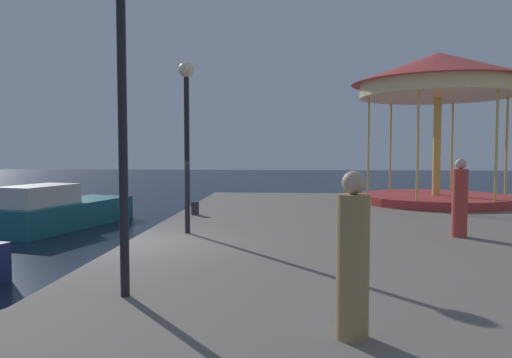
# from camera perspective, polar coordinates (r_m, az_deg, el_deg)

# --- Properties ---
(ground_plane) EXTENTS (120.00, 120.00, 0.00)m
(ground_plane) POSITION_cam_1_polar(r_m,az_deg,el_deg) (10.89, -15.09, -11.36)
(ground_plane) COLOR black
(quay_dock) EXTENTS (14.29, 24.80, 0.80)m
(quay_dock) POSITION_cam_1_polar(r_m,az_deg,el_deg) (10.85, 23.96, -9.41)
(quay_dock) COLOR slate
(quay_dock) RESTS_ON ground
(motorboat_teal) EXTENTS (3.38, 6.05, 1.58)m
(motorboat_teal) POSITION_cam_1_polar(r_m,az_deg,el_deg) (18.67, -22.08, -3.49)
(motorboat_teal) COLOR #19606B
(motorboat_teal) RESTS_ON ground
(carousel) EXTENTS (6.29, 6.29, 5.53)m
(carousel) POSITION_cam_1_polar(r_m,az_deg,el_deg) (19.25, 20.65, 9.69)
(carousel) COLOR #B23333
(carousel) RESTS_ON quay_dock
(lamp_post_mid_promenade) EXTENTS (0.36, 0.36, 4.69)m
(lamp_post_mid_promenade) POSITION_cam_1_polar(r_m,az_deg,el_deg) (6.71, -15.55, 13.78)
(lamp_post_mid_promenade) COLOR black
(lamp_post_mid_promenade) RESTS_ON quay_dock
(lamp_post_far_end) EXTENTS (0.36, 0.36, 3.99)m
(lamp_post_far_end) POSITION_cam_1_polar(r_m,az_deg,el_deg) (11.47, -8.17, 7.39)
(lamp_post_far_end) COLOR black
(lamp_post_far_end) RESTS_ON quay_dock
(bollard_south) EXTENTS (0.24, 0.24, 0.40)m
(bollard_south) POSITION_cam_1_polar(r_m,az_deg,el_deg) (14.83, -7.19, -3.43)
(bollard_south) COLOR #2D2D33
(bollard_south) RESTS_ON quay_dock
(person_far_corner) EXTENTS (0.34, 0.34, 1.74)m
(person_far_corner) POSITION_cam_1_polar(r_m,az_deg,el_deg) (5.14, 11.32, -9.39)
(person_far_corner) COLOR #937A4C
(person_far_corner) RESTS_ON quay_dock
(person_mid_promenade) EXTENTS (0.34, 0.34, 1.77)m
(person_mid_promenade) POSITION_cam_1_polar(r_m,az_deg,el_deg) (11.84, 22.86, -2.31)
(person_mid_promenade) COLOR #B23833
(person_mid_promenade) RESTS_ON quay_dock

